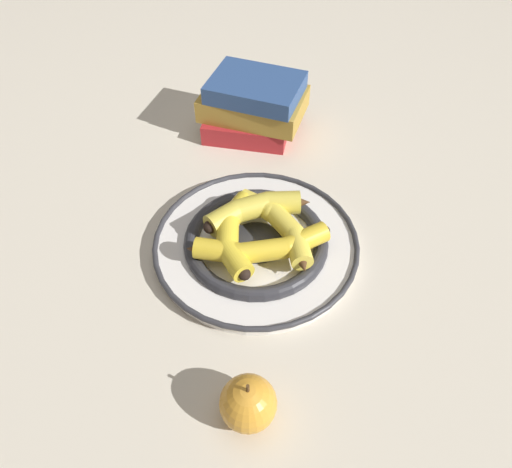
{
  "coord_description": "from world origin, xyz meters",
  "views": [
    {
      "loc": [
        -0.18,
        -0.46,
        0.59
      ],
      "look_at": [
        -0.03,
        0.01,
        0.03
      ],
      "focal_mm": 35.0,
      "sensor_mm": 36.0,
      "label": 1
    }
  ],
  "objects_px": {
    "banana_a": "(260,248)",
    "banana_d": "(233,233)",
    "banana_c": "(256,209)",
    "apple": "(248,403)",
    "decorative_bowl": "(256,243)",
    "book_stack": "(251,105)",
    "banana_b": "(281,226)"
  },
  "relations": [
    {
      "from": "decorative_bowl",
      "to": "banana_a",
      "type": "height_order",
      "value": "banana_a"
    },
    {
      "from": "book_stack",
      "to": "banana_a",
      "type": "bearing_deg",
      "value": 108.43
    },
    {
      "from": "decorative_bowl",
      "to": "banana_d",
      "type": "relative_size",
      "value": 1.88
    },
    {
      "from": "banana_a",
      "to": "banana_c",
      "type": "bearing_deg",
      "value": 85.47
    },
    {
      "from": "apple",
      "to": "banana_b",
      "type": "bearing_deg",
      "value": 62.68
    },
    {
      "from": "decorative_bowl",
      "to": "banana_b",
      "type": "xyz_separation_m",
      "value": [
        0.04,
        -0.01,
        0.03
      ]
    },
    {
      "from": "apple",
      "to": "banana_d",
      "type": "bearing_deg",
      "value": 78.12
    },
    {
      "from": "banana_b",
      "to": "apple",
      "type": "height_order",
      "value": "apple"
    },
    {
      "from": "banana_c",
      "to": "apple",
      "type": "relative_size",
      "value": 2.2
    },
    {
      "from": "decorative_bowl",
      "to": "apple",
      "type": "height_order",
      "value": "apple"
    },
    {
      "from": "banana_a",
      "to": "banana_d",
      "type": "xyz_separation_m",
      "value": [
        -0.03,
        0.04,
        0.0
      ]
    },
    {
      "from": "banana_b",
      "to": "banana_d",
      "type": "bearing_deg",
      "value": 67.27
    },
    {
      "from": "decorative_bowl",
      "to": "banana_d",
      "type": "bearing_deg",
      "value": 175.29
    },
    {
      "from": "banana_d",
      "to": "book_stack",
      "type": "distance_m",
      "value": 0.31
    },
    {
      "from": "banana_a",
      "to": "apple",
      "type": "distance_m",
      "value": 0.23
    },
    {
      "from": "banana_a",
      "to": "banana_d",
      "type": "bearing_deg",
      "value": 135.39
    },
    {
      "from": "decorative_bowl",
      "to": "apple",
      "type": "bearing_deg",
      "value": -109.49
    },
    {
      "from": "decorative_bowl",
      "to": "apple",
      "type": "relative_size",
      "value": 3.96
    },
    {
      "from": "decorative_bowl",
      "to": "banana_c",
      "type": "bearing_deg",
      "value": 73.56
    },
    {
      "from": "banana_d",
      "to": "book_stack",
      "type": "relative_size",
      "value": 0.75
    },
    {
      "from": "banana_a",
      "to": "banana_d",
      "type": "height_order",
      "value": "banana_d"
    },
    {
      "from": "decorative_bowl",
      "to": "banana_b",
      "type": "relative_size",
      "value": 1.78
    },
    {
      "from": "decorative_bowl",
      "to": "book_stack",
      "type": "bearing_deg",
      "value": 74.08
    },
    {
      "from": "banana_c",
      "to": "banana_d",
      "type": "bearing_deg",
      "value": 34.11
    },
    {
      "from": "banana_d",
      "to": "apple",
      "type": "relative_size",
      "value": 2.1
    },
    {
      "from": "apple",
      "to": "banana_a",
      "type": "bearing_deg",
      "value": 68.73
    },
    {
      "from": "book_stack",
      "to": "banana_d",
      "type": "bearing_deg",
      "value": 101.34
    },
    {
      "from": "banana_c",
      "to": "book_stack",
      "type": "distance_m",
      "value": 0.26
    },
    {
      "from": "decorative_bowl",
      "to": "banana_b",
      "type": "distance_m",
      "value": 0.05
    },
    {
      "from": "banana_b",
      "to": "banana_c",
      "type": "xyz_separation_m",
      "value": [
        -0.03,
        0.04,
        0.0
      ]
    },
    {
      "from": "decorative_bowl",
      "to": "banana_a",
      "type": "relative_size",
      "value": 1.46
    },
    {
      "from": "banana_b",
      "to": "book_stack",
      "type": "relative_size",
      "value": 0.79
    }
  ]
}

